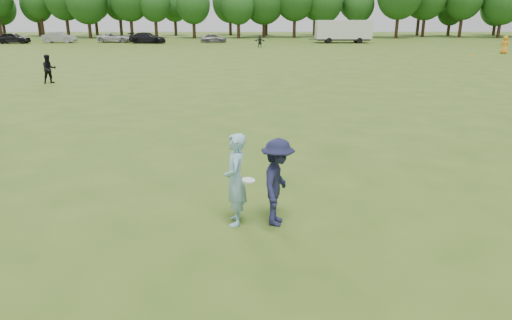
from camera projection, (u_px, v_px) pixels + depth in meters
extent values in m
plane|color=#345618|center=(220.00, 218.00, 10.04)|extent=(200.00, 200.00, 0.00)
imported|color=#88BCD3|center=(235.00, 180.00, 9.49)|extent=(0.50, 0.74, 1.98)
imported|color=#1A1C3A|center=(277.00, 182.00, 9.49)|extent=(0.96, 1.34, 1.88)
imported|color=black|center=(49.00, 69.00, 28.73)|extent=(1.10, 1.07, 1.79)
imported|color=orange|center=(505.00, 45.00, 49.16)|extent=(1.07, 1.10, 1.91)
imported|color=#242424|center=(260.00, 41.00, 58.34)|extent=(1.48, 0.72, 1.53)
imported|color=black|center=(13.00, 38.00, 65.36)|extent=(4.70, 2.18, 1.56)
imported|color=gray|center=(59.00, 37.00, 66.85)|extent=(4.72, 1.68, 1.55)
imported|color=silver|center=(115.00, 38.00, 67.88)|extent=(5.05, 2.48, 1.38)
imported|color=black|center=(147.00, 38.00, 65.95)|extent=(5.47, 2.75, 1.52)
imported|color=slate|center=(213.00, 38.00, 67.22)|extent=(4.01, 2.02, 1.31)
cone|color=orange|center=(473.00, 55.00, 46.93)|extent=(0.28, 0.28, 0.30)
cylinder|color=white|center=(248.00, 180.00, 9.27)|extent=(0.32, 0.33, 0.07)
cube|color=silver|center=(343.00, 30.00, 66.39)|extent=(8.00, 2.50, 2.60)
cube|color=black|center=(343.00, 39.00, 66.82)|extent=(7.60, 2.30, 0.25)
cylinder|color=black|center=(329.00, 41.00, 65.65)|extent=(0.80, 0.25, 0.80)
cylinder|color=black|center=(326.00, 40.00, 68.03)|extent=(0.80, 0.25, 0.80)
cylinder|color=black|center=(360.00, 41.00, 65.68)|extent=(0.80, 0.25, 0.80)
cylinder|color=black|center=(356.00, 40.00, 68.06)|extent=(0.80, 0.25, 0.80)
cube|color=#333333|center=(313.00, 39.00, 66.77)|extent=(1.20, 0.15, 0.12)
cylinder|color=#332114|center=(0.00, 25.00, 81.52)|extent=(0.56, 0.56, 4.26)
cylinder|color=#332114|center=(42.00, 26.00, 83.12)|extent=(0.56, 0.56, 3.91)
ellipsoid|color=#1C4216|center=(39.00, 1.00, 81.80)|extent=(5.47, 5.47, 6.29)
cylinder|color=#332114|center=(68.00, 26.00, 81.50)|extent=(0.56, 0.56, 3.83)
cylinder|color=#332114|center=(90.00, 28.00, 78.81)|extent=(0.56, 0.56, 3.25)
ellipsoid|color=#1C4216|center=(87.00, 1.00, 77.42)|extent=(6.76, 6.76, 7.78)
cylinder|color=#332114|center=(132.00, 27.00, 79.19)|extent=(0.56, 0.56, 3.71)
cylinder|color=#332114|center=(156.00, 28.00, 78.90)|extent=(0.56, 0.56, 3.46)
ellipsoid|color=#1C4216|center=(155.00, 3.00, 77.64)|extent=(5.49, 5.49, 6.31)
cylinder|color=#332114|center=(194.00, 29.00, 78.86)|extent=(0.56, 0.56, 3.14)
ellipsoid|color=#1C4216|center=(193.00, 4.00, 77.62)|extent=(5.78, 5.78, 6.64)
cylinder|color=#332114|center=(239.00, 29.00, 78.70)|extent=(0.56, 0.56, 3.01)
ellipsoid|color=#1C4216|center=(238.00, 6.00, 77.51)|extent=(5.46, 5.46, 6.28)
cylinder|color=#332114|center=(264.00, 28.00, 80.96)|extent=(0.56, 0.56, 3.23)
ellipsoid|color=#1C4216|center=(264.00, 0.00, 79.51)|extent=(7.29, 7.29, 8.38)
cylinder|color=#332114|center=(294.00, 27.00, 80.83)|extent=(0.56, 0.56, 3.77)
cylinder|color=#332114|center=(323.00, 28.00, 81.50)|extent=(0.56, 0.56, 3.33)
ellipsoid|color=#1C4216|center=(324.00, 1.00, 80.10)|extent=(6.71, 6.71, 7.71)
cylinder|color=#332114|center=(357.00, 28.00, 81.80)|extent=(0.56, 0.56, 3.22)
ellipsoid|color=#1C4216|center=(358.00, 5.00, 80.58)|extent=(5.54, 5.54, 6.37)
cylinder|color=#332114|center=(397.00, 26.00, 78.91)|extent=(0.56, 0.56, 4.15)
cylinder|color=#332114|center=(423.00, 26.00, 82.34)|extent=(0.56, 0.56, 3.95)
cylinder|color=#332114|center=(460.00, 26.00, 81.08)|extent=(0.56, 0.56, 3.90)
cylinder|color=#332114|center=(499.00, 28.00, 80.07)|extent=(0.56, 0.56, 3.16)
ellipsoid|color=#1C4216|center=(503.00, 1.00, 78.66)|extent=(6.99, 6.99, 8.04)
cylinder|color=#332114|center=(4.00, 28.00, 87.74)|extent=(0.56, 0.56, 2.73)
ellipsoid|color=#1C4216|center=(1.00, 8.00, 86.60)|extent=(5.45, 5.45, 6.27)
cylinder|color=#332114|center=(39.00, 27.00, 86.20)|extent=(0.56, 0.56, 3.25)
ellipsoid|color=#1C4216|center=(36.00, 4.00, 84.95)|extent=(5.68, 5.68, 6.53)
cylinder|color=#332114|center=(96.00, 26.00, 89.07)|extent=(0.56, 0.56, 3.62)
ellipsoid|color=#1C4216|center=(94.00, 2.00, 87.75)|extent=(5.80, 5.80, 6.67)
cylinder|color=#332114|center=(121.00, 26.00, 86.69)|extent=(0.56, 0.56, 3.61)
ellipsoid|color=#1C4216|center=(119.00, 3.00, 85.40)|extent=(5.58, 5.58, 6.42)
cylinder|color=#332114|center=(176.00, 27.00, 87.34)|extent=(0.56, 0.56, 3.29)
ellipsoid|color=#1C4216|center=(174.00, 5.00, 86.13)|extent=(5.30, 5.30, 6.09)
cylinder|color=#332114|center=(230.00, 27.00, 88.82)|extent=(0.56, 0.56, 3.28)
ellipsoid|color=#1C4216|center=(230.00, 2.00, 87.42)|extent=(6.78, 6.78, 7.79)
cylinder|color=#332114|center=(266.00, 27.00, 87.43)|extent=(0.56, 0.56, 3.11)
ellipsoid|color=#1C4216|center=(266.00, 6.00, 86.25)|extent=(5.34, 5.34, 6.14)
cylinder|color=#332114|center=(314.00, 26.00, 88.79)|extent=(0.56, 0.56, 3.50)
ellipsoid|color=#1C4216|center=(315.00, 5.00, 87.62)|extent=(4.82, 4.82, 5.54)
cylinder|color=#332114|center=(354.00, 25.00, 89.37)|extent=(0.56, 0.56, 3.80)
ellipsoid|color=#1C4216|center=(355.00, 0.00, 87.95)|extent=(6.34, 6.34, 7.29)
cylinder|color=#332114|center=(418.00, 25.00, 87.80)|extent=(0.56, 0.56, 3.84)
ellipsoid|color=#1C4216|center=(420.00, 3.00, 86.54)|extent=(5.09, 5.09, 5.86)
cylinder|color=#332114|center=(449.00, 29.00, 86.93)|extent=(0.56, 0.56, 2.58)
ellipsoid|color=#1C4216|center=(451.00, 10.00, 85.89)|extent=(4.86, 4.86, 5.59)
cylinder|color=#332114|center=(494.00, 28.00, 88.37)|extent=(0.56, 0.56, 2.62)
ellipsoid|color=#1C4216|center=(497.00, 7.00, 87.16)|extent=(6.11, 6.11, 7.02)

